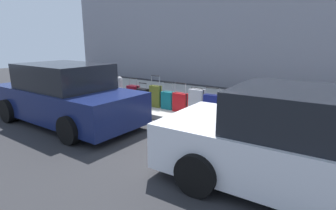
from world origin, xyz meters
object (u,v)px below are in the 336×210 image
object	(u,v)px
fire_hydrant	(120,88)
bollard_post	(106,87)
parked_car_navy_1	(66,96)
suitcase_red_7	(180,102)
suitcase_black_10	(143,97)
suitcase_silver_6	(197,102)
suitcase_olive_9	(156,96)
suitcase_teal_1	(297,118)
parked_car_white_0	(320,148)
suitcase_black_3	(252,113)
suitcase_olive_2	(273,115)
suitcase_navy_5	(212,106)
suitcase_maroon_11	(133,94)
suitcase_teal_8	(168,100)
suitcase_red_0	(322,123)
suitcase_maroon_4	(233,111)

from	to	relation	value
fire_hydrant	bollard_post	size ratio (longest dim) A/B	0.97
fire_hydrant	parked_car_navy_1	world-z (taller)	parked_car_navy_1
suitcase_red_7	suitcase_black_10	world-z (taller)	suitcase_red_7
suitcase_silver_6	suitcase_olive_9	size ratio (longest dim) A/B	0.77
suitcase_teal_1	parked_car_navy_1	bearing A→B (deg)	24.15
suitcase_red_7	parked_car_white_0	size ratio (longest dim) A/B	0.18
suitcase_black_3	suitcase_silver_6	distance (m)	1.61
suitcase_olive_2	suitcase_silver_6	bearing A→B (deg)	-1.98
suitcase_black_3	suitcase_navy_5	world-z (taller)	suitcase_navy_5
suitcase_teal_1	suitcase_maroon_11	size ratio (longest dim) A/B	1.12
suitcase_olive_2	suitcase_red_7	xyz separation A→B (m)	(2.65, -0.01, -0.04)
suitcase_black_3	suitcase_teal_8	world-z (taller)	suitcase_teal_8
suitcase_olive_2	parked_car_white_0	world-z (taller)	parked_car_white_0
suitcase_teal_1	suitcase_red_7	distance (m)	3.17
suitcase_red_0	suitcase_olive_2	world-z (taller)	suitcase_olive_2
suitcase_maroon_4	suitcase_red_7	size ratio (longest dim) A/B	0.64
suitcase_red_0	suitcase_black_3	bearing A→B (deg)	0.27
suitcase_red_0	suitcase_olive_2	distance (m)	1.03
suitcase_teal_1	suitcase_black_10	bearing A→B (deg)	0.87
suitcase_red_7	suitcase_olive_9	distance (m)	0.96
suitcase_black_3	suitcase_teal_8	size ratio (longest dim) A/B	0.96
suitcase_red_7	suitcase_teal_8	distance (m)	0.50
suitcase_silver_6	suitcase_maroon_11	world-z (taller)	suitcase_maroon_11
suitcase_black_10	suitcase_maroon_11	world-z (taller)	suitcase_maroon_11
bollard_post	parked_car_navy_1	xyz separation A→B (m)	(-0.95, 2.25, 0.18)
suitcase_black_10	parked_car_white_0	world-z (taller)	parked_car_white_0
suitcase_navy_5	fire_hydrant	size ratio (longest dim) A/B	0.99
suitcase_red_7	suitcase_teal_8	bearing A→B (deg)	-8.29
suitcase_olive_2	suitcase_navy_5	bearing A→B (deg)	0.73
suitcase_black_3	suitcase_maroon_11	distance (m)	4.03
suitcase_maroon_4	suitcase_navy_5	bearing A→B (deg)	14.83
suitcase_black_3	suitcase_silver_6	bearing A→B (deg)	-0.02
suitcase_olive_2	parked_car_white_0	xyz separation A→B (m)	(-1.23, 2.34, 0.26)
suitcase_teal_8	suitcase_maroon_11	bearing A→B (deg)	2.12
suitcase_black_3	suitcase_red_7	distance (m)	2.13
suitcase_maroon_4	suitcase_teal_8	distance (m)	2.10
suitcase_olive_9	fire_hydrant	bearing A→B (deg)	-0.41
suitcase_black_10	fire_hydrant	distance (m)	1.16
suitcase_olive_2	suitcase_black_10	xyz separation A→B (m)	(4.08, 0.02, -0.05)
suitcase_teal_8	parked_car_navy_1	world-z (taller)	parked_car_navy_1
suitcase_teal_1	suitcase_silver_6	distance (m)	2.65
suitcase_teal_1	parked_car_navy_1	distance (m)	5.86
suitcase_teal_8	bollard_post	bearing A→B (deg)	3.77
suitcase_olive_2	suitcase_navy_5	distance (m)	1.61
suitcase_olive_2	parked_car_navy_1	xyz separation A→B (m)	(4.82, 2.34, 0.29)
suitcase_olive_9	suitcase_red_0	bearing A→B (deg)	-179.57
suitcase_silver_6	suitcase_red_0	bearing A→B (deg)	-179.88
suitcase_olive_2	parked_car_white_0	bearing A→B (deg)	117.63
suitcase_silver_6	bollard_post	xyz separation A→B (m)	(3.64, 0.17, 0.07)
suitcase_olive_2	suitcase_red_7	distance (m)	2.65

